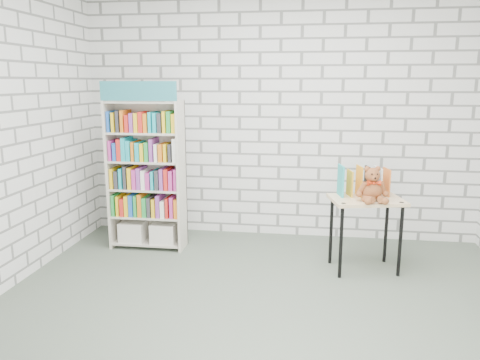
# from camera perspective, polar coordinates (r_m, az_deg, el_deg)

# --- Properties ---
(ground) EXTENTS (4.50, 4.50, 0.00)m
(ground) POSITION_cam_1_polar(r_m,az_deg,el_deg) (3.86, 2.55, -15.90)
(ground) COLOR #4D584A
(ground) RESTS_ON ground
(room_shell) EXTENTS (4.52, 4.02, 2.81)m
(room_shell) POSITION_cam_1_polar(r_m,az_deg,el_deg) (3.42, 2.83, 11.60)
(room_shell) COLOR silver
(room_shell) RESTS_ON ground
(bookshelf) EXTENTS (0.80, 0.31, 1.81)m
(bookshelf) POSITION_cam_1_polar(r_m,az_deg,el_deg) (5.15, -11.31, 0.75)
(bookshelf) COLOR beige
(bookshelf) RESTS_ON ground
(display_table) EXTENTS (0.75, 0.59, 0.72)m
(display_table) POSITION_cam_1_polar(r_m,az_deg,el_deg) (4.62, 15.12, -3.38)
(display_table) COLOR #DBB883
(display_table) RESTS_ON ground
(table_books) EXTENTS (0.50, 0.30, 0.28)m
(table_books) POSITION_cam_1_polar(r_m,az_deg,el_deg) (4.67, 14.85, -0.20)
(table_books) COLOR teal
(table_books) RESTS_ON display_table
(teddy_bear) EXTENTS (0.30, 0.29, 0.33)m
(teddy_bear) POSITION_cam_1_polar(r_m,az_deg,el_deg) (4.48, 15.84, -0.87)
(teddy_bear) COLOR brown
(teddy_bear) RESTS_ON display_table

